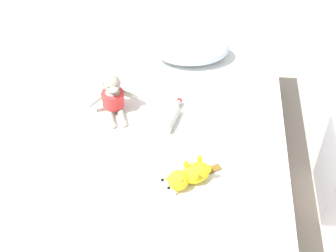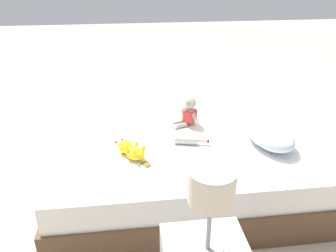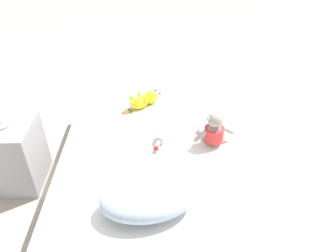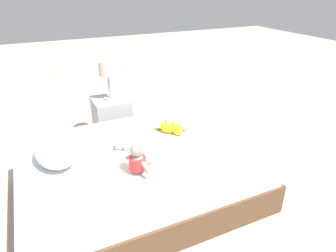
{
  "view_description": "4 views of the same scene",
  "coord_description": "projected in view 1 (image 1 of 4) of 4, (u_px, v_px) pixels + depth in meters",
  "views": [
    {
      "loc": [
        0.21,
        -1.93,
        2.3
      ],
      "look_at": [
        0.05,
        -0.11,
        0.54
      ],
      "focal_mm": 53.04,
      "sensor_mm": 36.0,
      "label": 1
    },
    {
      "loc": [
        2.16,
        -0.38,
        1.64
      ],
      "look_at": [
        -0.04,
        -0.1,
        0.55
      ],
      "focal_mm": 35.79,
      "sensor_mm": 36.0,
      "label": 2
    },
    {
      "loc": [
        0.08,
        1.71,
        1.71
      ],
      "look_at": [
        0.0,
        -0.03,
        0.49
      ],
      "focal_mm": 34.5,
      "sensor_mm": 36.0,
      "label": 3
    },
    {
      "loc": [
        -1.98,
        0.67,
        1.68
      ],
      "look_at": [
        0.2,
        -0.36,
        0.5
      ],
      "focal_mm": 32.03,
      "sensor_mm": 36.0,
      "label": 4
    }
  ],
  "objects": [
    {
      "name": "plush_monkey",
      "position": [
        113.0,
        97.0,
        2.71
      ],
      "size": [
        0.28,
        0.24,
        0.24
      ],
      "color": "#9E9384",
      "rests_on": "bed"
    },
    {
      "name": "ground_plane",
      "position": [
        162.0,
        178.0,
        2.99
      ],
      "size": [
        16.0,
        16.0,
        0.0
      ],
      "primitive_type": "plane",
      "color": "#B7A893"
    },
    {
      "name": "bed",
      "position": [
        162.0,
        153.0,
        2.84
      ],
      "size": [
        1.37,
        1.89,
        0.44
      ],
      "color": "brown",
      "rests_on": "ground_plane"
    },
    {
      "name": "glass_bottle",
      "position": [
        171.0,
        118.0,
        2.69
      ],
      "size": [
        0.1,
        0.26,
        0.06
      ],
      "color": "#B7BCB2",
      "rests_on": "bed"
    },
    {
      "name": "pillow",
      "position": [
        192.0,
        49.0,
        3.07
      ],
      "size": [
        0.51,
        0.35,
        0.16
      ],
      "color": "silver",
      "rests_on": "bed"
    },
    {
      "name": "plush_yellow_creature",
      "position": [
        189.0,
        176.0,
        2.37
      ],
      "size": [
        0.29,
        0.24,
        0.1
      ],
      "color": "yellow",
      "rests_on": "bed"
    }
  ]
}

